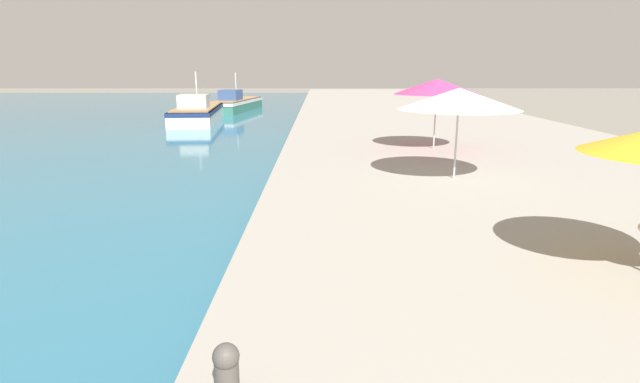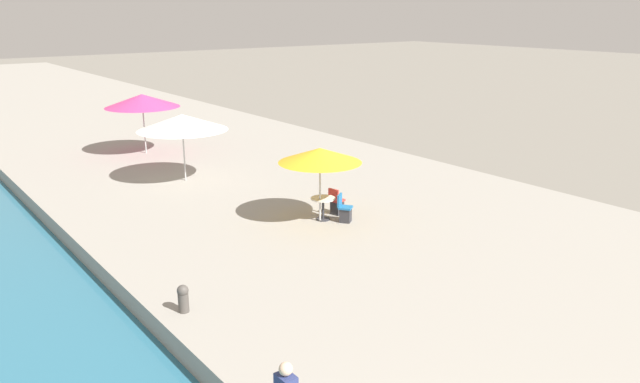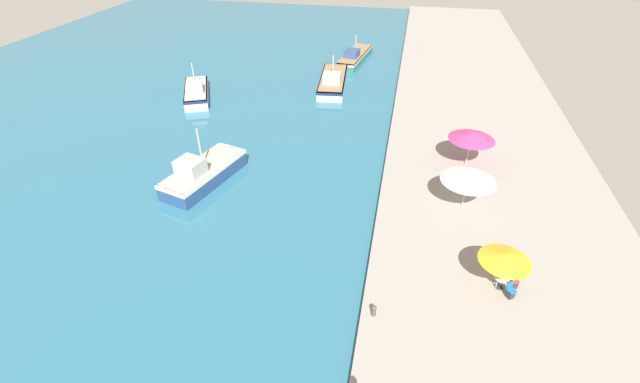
# 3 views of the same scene
# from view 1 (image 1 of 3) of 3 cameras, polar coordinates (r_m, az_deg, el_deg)

# --- Properties ---
(quay_promenade) EXTENTS (16.00, 90.00, 0.58)m
(quay_promenade) POSITION_cam_1_polar(r_m,az_deg,el_deg) (33.25, 11.52, 7.66)
(quay_promenade) COLOR gray
(quay_promenade) RESTS_ON ground_plane
(fishing_boat_far) EXTENTS (3.67, 9.59, 3.49)m
(fishing_boat_far) POSITION_cam_1_polar(r_m,az_deg,el_deg) (36.72, -13.63, 8.82)
(fishing_boat_far) COLOR silver
(fishing_boat_far) RESTS_ON water_basin
(fishing_boat_distant) EXTENTS (3.61, 9.50, 3.33)m
(fishing_boat_distant) POSITION_cam_1_polar(r_m,az_deg,el_deg) (45.54, -9.38, 9.91)
(fishing_boat_distant) COLOR #33705B
(fishing_boat_distant) RESTS_ON water_basin
(cafe_umbrella_white) EXTENTS (3.54, 3.54, 2.65)m
(cafe_umbrella_white) POSITION_cam_1_polar(r_m,az_deg,el_deg) (15.15, 15.80, 10.16)
(cafe_umbrella_white) COLOR #B7B7B7
(cafe_umbrella_white) RESTS_ON quay_promenade
(cafe_umbrella_striped) EXTENTS (3.43, 3.43, 2.79)m
(cafe_umbrella_striped) POSITION_cam_1_polar(r_m,az_deg,el_deg) (20.77, 13.41, 11.59)
(cafe_umbrella_striped) COLOR #B7B7B7
(cafe_umbrella_striped) RESTS_ON quay_promenade
(mooring_bollard) EXTENTS (0.26, 0.26, 0.65)m
(mooring_bollard) POSITION_cam_1_polar(r_m,az_deg,el_deg) (5.22, -10.44, -19.65)
(mooring_bollard) COLOR #4C4742
(mooring_bollard) RESTS_ON quay_promenade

